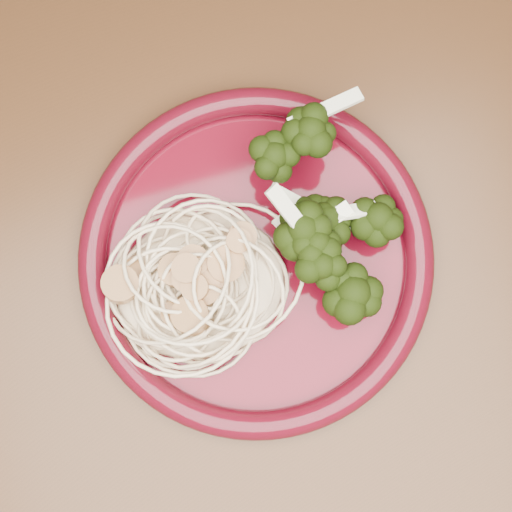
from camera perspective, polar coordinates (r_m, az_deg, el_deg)
The scene contains 6 objects.
dining_table at distance 0.62m, azimuth 4.40°, elevation 5.15°, with size 1.20×0.80×0.75m.
dinner_plate at distance 0.49m, azimuth 0.00°, elevation -0.19°, with size 0.29×0.29×0.02m.
spaghetti_pile at distance 0.48m, azimuth -4.50°, elevation -2.21°, with size 0.12×0.10×0.03m, color beige.
scallop_cluster at distance 0.45m, azimuth -4.83°, elevation -1.74°, with size 0.12×0.12×0.04m, color #A77542, non-canonical shape.
broccoli_pile at distance 0.48m, azimuth 5.53°, elevation 2.83°, with size 0.08×0.13×0.05m, color black.
onion_garnish at distance 0.45m, azimuth 5.88°, elevation 3.55°, with size 0.06×0.08×0.05m, color #EFEECC, non-canonical shape.
Camera 1 is at (-0.09, -0.13, 1.25)m, focal length 50.00 mm.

